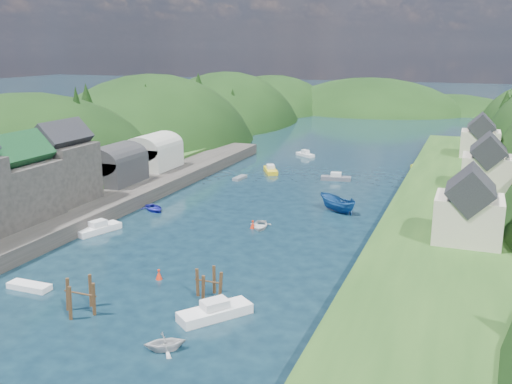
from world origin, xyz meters
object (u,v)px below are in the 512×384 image
at_px(piling_cluster_near, 81,299).
at_px(channel_buoy_far, 253,225).
at_px(piling_cluster_far, 209,287).
at_px(channel_buoy_near, 159,275).

height_order(piling_cluster_near, channel_buoy_far, piling_cluster_near).
xyz_separation_m(piling_cluster_near, piling_cluster_far, (9.28, 6.92, -0.17)).
bearing_deg(piling_cluster_near, channel_buoy_far, 79.14).
relative_size(piling_cluster_near, channel_buoy_far, 3.34).
height_order(channel_buoy_near, channel_buoy_far, same).
relative_size(piling_cluster_far, channel_buoy_far, 3.04).
distance_m(piling_cluster_far, channel_buoy_near, 7.04).
xyz_separation_m(piling_cluster_far, channel_buoy_far, (-3.88, 21.25, -0.62)).
bearing_deg(piling_cluster_far, channel_buoy_far, 100.35).
xyz_separation_m(piling_cluster_near, channel_buoy_near, (2.60, 9.07, -0.79)).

